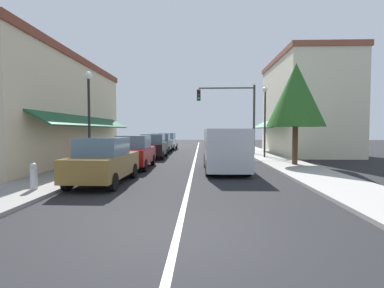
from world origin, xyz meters
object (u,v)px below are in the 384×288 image
(parked_car_far_left, at_px, (161,143))
(parked_car_distant_left, at_px, (168,141))
(parked_car_second_left, at_px, (134,152))
(van_in_lane, at_px, (225,148))
(street_lamp_left_near, at_px, (89,105))
(parked_car_third_left, at_px, (154,146))
(street_lamp_right_mid, at_px, (265,111))
(tree_right_near, at_px, (296,95))
(parked_car_nearest_left, at_px, (104,161))
(traffic_signal_mast_arm, at_px, (234,107))
(fire_hydrant, at_px, (34,176))

(parked_car_far_left, xyz_separation_m, parked_car_distant_left, (0.04, 4.64, 0.00))
(parked_car_distant_left, bearing_deg, parked_car_second_left, -88.11)
(van_in_lane, xyz_separation_m, street_lamp_left_near, (-6.57, -0.71, 2.12))
(parked_car_third_left, height_order, street_lamp_left_near, street_lamp_left_near)
(street_lamp_right_mid, bearing_deg, street_lamp_left_near, -144.30)
(parked_car_second_left, xyz_separation_m, tree_right_near, (8.94, 1.13, 3.15))
(parked_car_nearest_left, relative_size, parked_car_far_left, 1.00)
(van_in_lane, distance_m, street_lamp_left_near, 6.94)
(street_lamp_left_near, bearing_deg, traffic_signal_mast_arm, 51.69)
(tree_right_near, bearing_deg, van_in_lane, -153.21)
(parked_car_far_left, distance_m, van_in_lane, 12.78)
(parked_car_far_left, bearing_deg, parked_car_third_left, -89.01)
(fire_hydrant, bearing_deg, street_lamp_right_mid, 49.57)
(parked_car_far_left, distance_m, tree_right_near, 13.63)
(tree_right_near, bearing_deg, parked_car_far_left, 132.89)
(parked_car_third_left, distance_m, van_in_lane, 8.12)
(tree_right_near, bearing_deg, street_lamp_right_mid, 100.03)
(parked_car_second_left, distance_m, fire_hydrant, 6.53)
(parked_car_far_left, height_order, traffic_signal_mast_arm, traffic_signal_mast_arm)
(parked_car_second_left, xyz_separation_m, van_in_lane, (4.79, -0.97, 0.27))
(tree_right_near, bearing_deg, parked_car_second_left, -172.82)
(van_in_lane, bearing_deg, parked_car_far_left, 111.54)
(parked_car_second_left, relative_size, van_in_lane, 0.79)
(parked_car_third_left, relative_size, street_lamp_right_mid, 0.81)
(parked_car_second_left, distance_m, street_lamp_right_mid, 10.16)
(traffic_signal_mast_arm, distance_m, street_lamp_left_near, 13.11)
(parked_car_second_left, height_order, fire_hydrant, parked_car_second_left)
(traffic_signal_mast_arm, relative_size, tree_right_near, 1.00)
(parked_car_third_left, relative_size, traffic_signal_mast_arm, 0.71)
(parked_car_nearest_left, height_order, street_lamp_right_mid, street_lamp_right_mid)
(street_lamp_right_mid, bearing_deg, parked_car_second_left, -146.18)
(parked_car_far_left, bearing_deg, street_lamp_right_mid, -34.08)
(parked_car_third_left, bearing_deg, van_in_lane, -56.14)
(parked_car_far_left, xyz_separation_m, tree_right_near, (9.03, -9.72, 3.15))
(parked_car_far_left, bearing_deg, parked_car_nearest_left, -91.06)
(parked_car_nearest_left, relative_size, parked_car_distant_left, 0.99)
(parked_car_second_left, distance_m, parked_car_distant_left, 15.49)
(parked_car_nearest_left, xyz_separation_m, parked_car_third_left, (0.19, 10.20, 0.00))
(parked_car_distant_left, bearing_deg, street_lamp_left_near, -94.05)
(parked_car_second_left, xyz_separation_m, traffic_signal_mast_arm, (6.34, 8.60, 3.06))
(parked_car_third_left, relative_size, street_lamp_left_near, 0.85)
(parked_car_third_left, height_order, fire_hydrant, parked_car_third_left)
(street_lamp_left_near, height_order, fire_hydrant, street_lamp_left_near)
(parked_car_nearest_left, xyz_separation_m, parked_car_distant_left, (0.05, 20.04, 0.00))
(parked_car_distant_left, xyz_separation_m, tree_right_near, (8.98, -14.36, 3.15))
(street_lamp_left_near, relative_size, fire_hydrant, 5.59)
(parked_car_third_left, height_order, parked_car_far_left, same)
(parked_car_second_left, bearing_deg, parked_car_nearest_left, -92.46)
(parked_car_nearest_left, height_order, parked_car_far_left, same)
(parked_car_third_left, distance_m, traffic_signal_mast_arm, 7.55)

